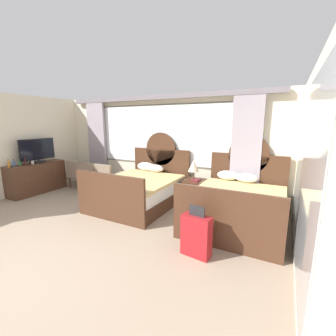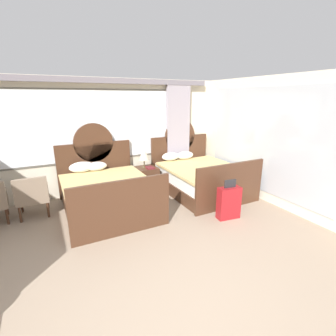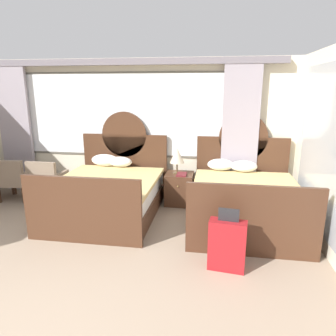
{
  "view_description": "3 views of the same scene",
  "coord_description": "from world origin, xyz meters",
  "px_view_note": "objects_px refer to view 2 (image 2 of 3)",
  "views": [
    {
      "loc": [
        3.08,
        -1.26,
        1.96
      ],
      "look_at": [
        0.89,
        2.94,
        1.01
      ],
      "focal_mm": 24.1,
      "sensor_mm": 36.0,
      "label": 1
    },
    {
      "loc": [
        -0.98,
        -1.66,
        2.26
      ],
      "look_at": [
        1.04,
        2.27,
        0.98
      ],
      "focal_mm": 26.22,
      "sensor_mm": 36.0,
      "label": 2
    },
    {
      "loc": [
        1.85,
        -1.76,
        2.14
      ],
      "look_at": [
        1.14,
        2.76,
        0.95
      ],
      "focal_mm": 32.97,
      "sensor_mm": 36.0,
      "label": 3
    }
  ],
  "objects_px": {
    "armchair_by_window_left": "(32,195)",
    "suitcase_on_floor": "(229,203)",
    "book_on_nightstand": "(150,168)",
    "bed_near_mirror": "(200,177)",
    "bed_near_window": "(107,193)",
    "nightstand_between_beds": "(147,179)",
    "table_lamp_on_nightstand": "(144,154)"
  },
  "relations": [
    {
      "from": "armchair_by_window_left",
      "to": "suitcase_on_floor",
      "type": "xyz_separation_m",
      "value": [
        3.34,
        -1.79,
        -0.14
      ]
    },
    {
      "from": "book_on_nightstand",
      "to": "suitcase_on_floor",
      "type": "height_order",
      "value": "suitcase_on_floor"
    },
    {
      "from": "bed_near_mirror",
      "to": "armchair_by_window_left",
      "type": "height_order",
      "value": "bed_near_mirror"
    },
    {
      "from": "bed_near_window",
      "to": "suitcase_on_floor",
      "type": "xyz_separation_m",
      "value": [
        1.99,
        -1.45,
        -0.05
      ]
    },
    {
      "from": "nightstand_between_beds",
      "to": "book_on_nightstand",
      "type": "height_order",
      "value": "book_on_nightstand"
    },
    {
      "from": "table_lamp_on_nightstand",
      "to": "suitcase_on_floor",
      "type": "bearing_deg",
      "value": -67.42
    },
    {
      "from": "bed_near_mirror",
      "to": "table_lamp_on_nightstand",
      "type": "xyz_separation_m",
      "value": [
        -1.2,
        0.66,
        0.56
      ]
    },
    {
      "from": "nightstand_between_beds",
      "to": "table_lamp_on_nightstand",
      "type": "height_order",
      "value": "table_lamp_on_nightstand"
    },
    {
      "from": "armchair_by_window_left",
      "to": "table_lamp_on_nightstand",
      "type": "bearing_deg",
      "value": 7.55
    },
    {
      "from": "bed_near_mirror",
      "to": "book_on_nightstand",
      "type": "bearing_deg",
      "value": 153.06
    },
    {
      "from": "nightstand_between_beds",
      "to": "table_lamp_on_nightstand",
      "type": "bearing_deg",
      "value": 176.92
    },
    {
      "from": "bed_near_window",
      "to": "table_lamp_on_nightstand",
      "type": "height_order",
      "value": "bed_near_window"
    },
    {
      "from": "bed_near_window",
      "to": "table_lamp_on_nightstand",
      "type": "xyz_separation_m",
      "value": [
        1.11,
        0.66,
        0.56
      ]
    },
    {
      "from": "book_on_nightstand",
      "to": "suitcase_on_floor",
      "type": "bearing_deg",
      "value": -68.81
    },
    {
      "from": "table_lamp_on_nightstand",
      "to": "book_on_nightstand",
      "type": "bearing_deg",
      "value": -46.27
    },
    {
      "from": "table_lamp_on_nightstand",
      "to": "nightstand_between_beds",
      "type": "bearing_deg",
      "value": -3.08
    },
    {
      "from": "bed_near_mirror",
      "to": "armchair_by_window_left",
      "type": "relative_size",
      "value": 2.6
    },
    {
      "from": "armchair_by_window_left",
      "to": "bed_near_window",
      "type": "bearing_deg",
      "value": -14.05
    },
    {
      "from": "bed_near_window",
      "to": "nightstand_between_beds",
      "type": "relative_size",
      "value": 3.68
    },
    {
      "from": "table_lamp_on_nightstand",
      "to": "suitcase_on_floor",
      "type": "xyz_separation_m",
      "value": [
        0.88,
        -2.11,
        -0.61
      ]
    },
    {
      "from": "bed_near_mirror",
      "to": "book_on_nightstand",
      "type": "distance_m",
      "value": 1.25
    },
    {
      "from": "bed_near_mirror",
      "to": "nightstand_between_beds",
      "type": "relative_size",
      "value": 3.68
    },
    {
      "from": "armchair_by_window_left",
      "to": "suitcase_on_floor",
      "type": "bearing_deg",
      "value": -28.22
    },
    {
      "from": "table_lamp_on_nightstand",
      "to": "suitcase_on_floor",
      "type": "height_order",
      "value": "table_lamp_on_nightstand"
    },
    {
      "from": "nightstand_between_beds",
      "to": "suitcase_on_floor",
      "type": "xyz_separation_m",
      "value": [
        0.83,
        -2.11,
        0.02
      ]
    },
    {
      "from": "bed_near_window",
      "to": "book_on_nightstand",
      "type": "height_order",
      "value": "bed_near_window"
    },
    {
      "from": "table_lamp_on_nightstand",
      "to": "suitcase_on_floor",
      "type": "relative_size",
      "value": 0.62
    },
    {
      "from": "book_on_nightstand",
      "to": "armchair_by_window_left",
      "type": "distance_m",
      "value": 2.57
    },
    {
      "from": "armchair_by_window_left",
      "to": "nightstand_between_beds",
      "type": "bearing_deg",
      "value": 7.34
    },
    {
      "from": "nightstand_between_beds",
      "to": "suitcase_on_floor",
      "type": "height_order",
      "value": "suitcase_on_floor"
    },
    {
      "from": "bed_near_window",
      "to": "armchair_by_window_left",
      "type": "xyz_separation_m",
      "value": [
        -1.35,
        0.34,
        0.09
      ]
    },
    {
      "from": "nightstand_between_beds",
      "to": "bed_near_window",
      "type": "bearing_deg",
      "value": -150.33
    }
  ]
}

